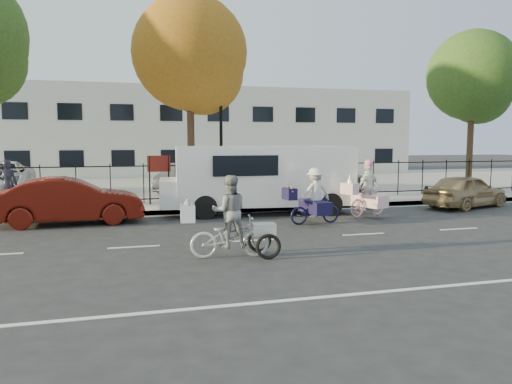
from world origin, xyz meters
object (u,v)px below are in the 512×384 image
object	(u,v)px
red_sedan	(70,201)
gold_sedan	(466,191)
bull_bike	(314,202)
lot_car_c	(180,178)
zebra_trike	(230,226)
lamppost	(221,124)
unicorn_bike	(367,196)
lot_car_d	(331,175)
white_van	(260,176)
pedestrian	(8,184)

from	to	relation	value
red_sedan	gold_sedan	bearing A→B (deg)	-93.71
bull_bike	lot_car_c	bearing A→B (deg)	12.39
zebra_trike	bull_bike	size ratio (longest dim) A/B	1.13
zebra_trike	lamppost	bearing A→B (deg)	-4.28
lamppost	unicorn_bike	size ratio (longest dim) A/B	2.27
lot_car_d	bull_bike	bearing A→B (deg)	-125.17
bull_bike	gold_sedan	bearing A→B (deg)	-80.40
zebra_trike	white_van	xyz separation A→B (m)	(2.42, 6.09, 0.59)
unicorn_bike	gold_sedan	distance (m)	4.74
lamppost	white_van	world-z (taller)	lamppost
white_van	lot_car_d	bearing A→B (deg)	53.30
lot_car_d	pedestrian	bearing A→B (deg)	-173.86
lamppost	white_van	distance (m)	3.08
zebra_trike	gold_sedan	world-z (taller)	zebra_trike
pedestrian	red_sedan	bearing A→B (deg)	129.26
unicorn_bike	bull_bike	bearing A→B (deg)	89.29
zebra_trike	white_van	bearing A→B (deg)	-15.64
bull_bike	gold_sedan	world-z (taller)	bull_bike
red_sedan	lot_car_d	world-z (taller)	lot_car_d
red_sedan	lot_car_c	world-z (taller)	lot_car_c
red_sedan	gold_sedan	world-z (taller)	red_sedan
lamppost	bull_bike	size ratio (longest dim) A/B	2.34
unicorn_bike	pedestrian	world-z (taller)	unicorn_bike
lot_car_d	unicorn_bike	bearing A→B (deg)	-113.38
white_van	pedestrian	xyz separation A→B (m)	(-8.39, 2.30, -0.27)
white_van	pedestrian	world-z (taller)	white_van
gold_sedan	lot_car_c	distance (m)	12.17
zebra_trike	pedestrian	xyz separation A→B (m)	(-5.97, 8.39, 0.32)
unicorn_bike	gold_sedan	world-z (taller)	unicorn_bike
bull_bike	red_sedan	bearing A→B (deg)	69.22
zebra_trike	white_van	size ratio (longest dim) A/B	0.31
pedestrian	lot_car_c	distance (m)	7.68
white_van	pedestrian	distance (m)	8.70
zebra_trike	red_sedan	bearing A→B (deg)	40.27
red_sedan	lot_car_c	xyz separation A→B (m)	(4.14, 7.18, 0.09)
white_van	zebra_trike	bearing A→B (deg)	-106.20
red_sedan	lot_car_c	distance (m)	8.29
unicorn_bike	lot_car_c	bearing A→B (deg)	11.03
bull_bike	white_van	bearing A→B (deg)	15.10
zebra_trike	unicorn_bike	size ratio (longest dim) A/B	1.09
pedestrian	lot_car_c	xyz separation A→B (m)	(6.39, 4.25, -0.21)
red_sedan	lot_car_d	xyz separation A→B (m)	(11.34, 6.39, 0.15)
lot_car_d	white_van	bearing A→B (deg)	-140.26
bull_bike	red_sedan	xyz separation A→B (m)	(-7.10, 1.92, 0.03)
lamppost	pedestrian	world-z (taller)	lamppost
lamppost	pedestrian	size ratio (longest dim) A/B	2.54
red_sedan	lot_car_d	bearing A→B (deg)	-64.05
unicorn_bike	lot_car_d	world-z (taller)	unicorn_bike
lamppost	unicorn_bike	distance (m)	6.22
zebra_trike	lot_car_d	distance (m)	14.09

